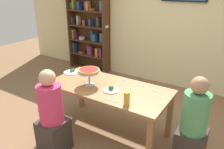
% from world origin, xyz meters
% --- Properties ---
extents(ground_plane, '(12.00, 12.00, 0.00)m').
position_xyz_m(ground_plane, '(0.00, 0.00, 0.00)').
color(ground_plane, '#846042').
extents(rear_partition, '(8.00, 0.12, 2.80)m').
position_xyz_m(rear_partition, '(0.00, 2.20, 1.40)').
color(rear_partition, beige).
rests_on(rear_partition, ground_plane).
extents(dining_table, '(1.73, 0.82, 0.74)m').
position_xyz_m(dining_table, '(0.00, 0.00, 0.65)').
color(dining_table, olive).
rests_on(dining_table, ground_plane).
extents(bookshelf, '(1.14, 0.30, 2.21)m').
position_xyz_m(bookshelf, '(-1.88, 2.01, 1.12)').
color(bookshelf, '#4C2D19').
rests_on(bookshelf, ground_plane).
extents(diner_near_left, '(0.34, 0.34, 1.15)m').
position_xyz_m(diner_near_left, '(-0.38, -0.72, 0.49)').
color(diner_near_left, '#382D28').
rests_on(diner_near_left, ground_plane).
extents(diner_head_east, '(0.34, 0.34, 1.15)m').
position_xyz_m(diner_head_east, '(1.18, 0.02, 0.49)').
color(diner_head_east, '#382D28').
rests_on(diner_head_east, ground_plane).
extents(deep_dish_pizza_stand, '(0.33, 0.33, 0.24)m').
position_xyz_m(deep_dish_pizza_stand, '(-0.26, -0.09, 0.94)').
color(deep_dish_pizza_stand, silver).
rests_on(deep_dish_pizza_stand, dining_table).
extents(salad_plate_near_diner, '(0.22, 0.22, 0.07)m').
position_xyz_m(salad_plate_near_diner, '(0.10, -0.08, 0.76)').
color(salad_plate_near_diner, white).
rests_on(salad_plate_near_diner, dining_table).
extents(salad_plate_far_diner, '(0.26, 0.26, 0.06)m').
position_xyz_m(salad_plate_far_diner, '(-0.79, 0.13, 0.76)').
color(salad_plate_far_diner, white).
rests_on(salad_plate_far_diner, dining_table).
extents(beer_glass_amber_tall, '(0.07, 0.07, 0.17)m').
position_xyz_m(beer_glass_amber_tall, '(0.46, -0.30, 0.82)').
color(beer_glass_amber_tall, gold).
rests_on(beer_glass_amber_tall, dining_table).
extents(water_glass_clear_near, '(0.07, 0.07, 0.11)m').
position_xyz_m(water_glass_clear_near, '(-0.55, 0.21, 0.80)').
color(water_glass_clear_near, white).
rests_on(water_glass_clear_near, dining_table).
extents(cutlery_fork_near, '(0.18, 0.05, 0.00)m').
position_xyz_m(cutlery_fork_near, '(0.33, 0.27, 0.74)').
color(cutlery_fork_near, silver).
rests_on(cutlery_fork_near, dining_table).
extents(cutlery_knife_near, '(0.18, 0.03, 0.00)m').
position_xyz_m(cutlery_knife_near, '(0.61, 0.23, 0.74)').
color(cutlery_knife_near, silver).
rests_on(cutlery_knife_near, dining_table).
extents(cutlery_fork_far, '(0.18, 0.05, 0.00)m').
position_xyz_m(cutlery_fork_far, '(0.10, 0.32, 0.74)').
color(cutlery_fork_far, silver).
rests_on(cutlery_fork_far, dining_table).
extents(cutlery_knife_far, '(0.18, 0.04, 0.00)m').
position_xyz_m(cutlery_knife_far, '(0.25, -0.30, 0.74)').
color(cutlery_knife_far, silver).
rests_on(cutlery_knife_far, dining_table).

